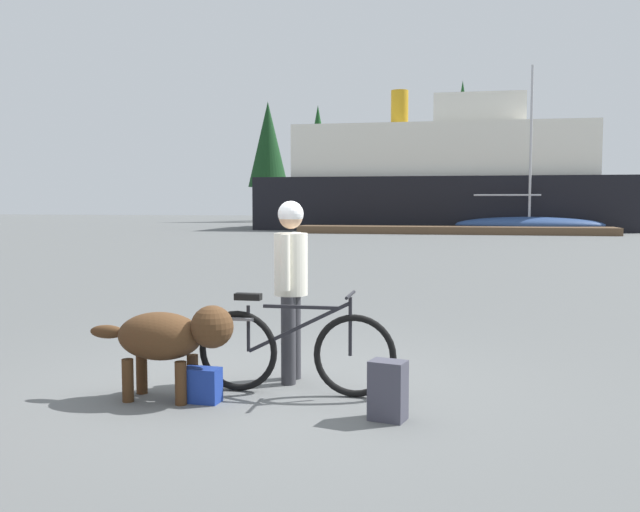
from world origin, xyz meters
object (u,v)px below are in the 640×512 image
(dog, at_px, (170,337))
(sailboat_moored, at_px, (529,224))
(bicycle, at_px, (294,350))
(handbag_pannier, at_px, (202,385))
(backpack, at_px, (388,390))
(person_cyclist, at_px, (291,273))
(ferry_boat, at_px, (443,180))

(dog, distance_m, sailboat_moored, 35.35)
(bicycle, bearing_deg, dog, -158.93)
(bicycle, distance_m, handbag_pannier, 0.87)
(backpack, bearing_deg, sailboat_moored, 83.06)
(person_cyclist, distance_m, handbag_pannier, 1.37)
(person_cyclist, relative_size, backpack, 3.65)
(dog, bearing_deg, backpack, -6.11)
(ferry_boat, bearing_deg, person_cyclist, -90.63)
(person_cyclist, height_order, handbag_pannier, person_cyclist)
(backpack, distance_m, ferry_boat, 40.35)
(backpack, height_order, sailboat_moored, sailboat_moored)
(ferry_boat, bearing_deg, backpack, -89.13)
(dog, height_order, sailboat_moored, sailboat_moored)
(bicycle, xyz_separation_m, dog, (-1.01, -0.39, 0.16))
(person_cyclist, bearing_deg, ferry_boat, 89.37)
(sailboat_moored, bearing_deg, person_cyclist, -98.86)
(ferry_boat, xyz_separation_m, sailboat_moored, (4.87, -5.23, -2.61))
(bicycle, relative_size, backpack, 3.82)
(backpack, height_order, handbag_pannier, backpack)
(person_cyclist, height_order, dog, person_cyclist)
(bicycle, height_order, ferry_boat, ferry_boat)
(handbag_pannier, height_order, sailboat_moored, sailboat_moored)
(handbag_pannier, bearing_deg, bicycle, 29.98)
(handbag_pannier, bearing_deg, ferry_boat, 88.55)
(bicycle, height_order, sailboat_moored, sailboat_moored)
(ferry_boat, height_order, sailboat_moored, sailboat_moored)
(bicycle, bearing_deg, sailboat_moored, 81.46)
(ferry_boat, relative_size, sailboat_moored, 2.45)
(dog, distance_m, handbag_pannier, 0.50)
(person_cyclist, bearing_deg, dog, -137.05)
(person_cyclist, bearing_deg, bicycle, -73.23)
(sailboat_moored, bearing_deg, handbag_pannier, -99.59)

